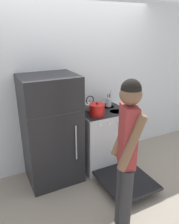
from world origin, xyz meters
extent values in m
plane|color=gray|center=(0.00, 0.00, 0.00)|extent=(14.00, 14.00, 0.00)
cube|color=silver|center=(0.00, 0.03, 1.27)|extent=(10.00, 0.06, 2.55)
cube|color=black|center=(-0.53, -0.32, 0.78)|extent=(0.75, 0.64, 1.56)
cube|color=#2D2D2D|center=(-0.53, -0.64, 1.13)|extent=(0.73, 0.01, 0.01)
cylinder|color=#B2B5BA|center=(-0.30, -0.65, 0.69)|extent=(0.02, 0.02, 0.50)
cube|color=silver|center=(0.30, -0.31, 0.47)|extent=(0.75, 0.63, 0.94)
cube|color=black|center=(0.30, -0.31, 0.93)|extent=(0.73, 0.61, 0.02)
cube|color=black|center=(0.30, -0.60, 0.46)|extent=(0.65, 0.05, 0.72)
cylinder|color=black|center=(0.13, -0.44, 0.93)|extent=(0.20, 0.20, 0.01)
cylinder|color=black|center=(0.47, -0.44, 0.93)|extent=(0.20, 0.20, 0.01)
cylinder|color=black|center=(0.13, -0.19, 0.93)|extent=(0.20, 0.20, 0.01)
cylinder|color=black|center=(0.47, -0.19, 0.93)|extent=(0.20, 0.20, 0.01)
cylinder|color=silver|center=(0.08, -0.64, 0.87)|extent=(0.04, 0.02, 0.04)
cylinder|color=silver|center=(0.23, -0.64, 0.87)|extent=(0.04, 0.02, 0.04)
cylinder|color=silver|center=(0.37, -0.64, 0.87)|extent=(0.04, 0.02, 0.04)
cylinder|color=silver|center=(0.52, -0.64, 0.87)|extent=(0.04, 0.02, 0.04)
cube|color=black|center=(0.30, -1.01, 0.12)|extent=(0.69, 0.76, 0.04)
cube|color=#99999E|center=(0.30, -0.39, 0.42)|extent=(0.61, 0.34, 0.01)
cylinder|color=red|center=(0.13, -0.44, 1.01)|extent=(0.22, 0.22, 0.15)
cylinder|color=red|center=(0.13, -0.44, 1.10)|extent=(0.23, 0.23, 0.02)
sphere|color=black|center=(0.13, -0.44, 1.12)|extent=(0.03, 0.03, 0.03)
cylinder|color=red|center=(0.01, -0.44, 1.07)|extent=(0.03, 0.02, 0.02)
cylinder|color=red|center=(0.25, -0.44, 1.07)|extent=(0.03, 0.02, 0.02)
cylinder|color=silver|center=(0.14, -0.19, 0.99)|extent=(0.18, 0.18, 0.10)
cone|color=silver|center=(0.14, -0.19, 1.05)|extent=(0.17, 0.17, 0.03)
sphere|color=black|center=(0.14, -0.19, 1.07)|extent=(0.02, 0.02, 0.02)
cone|color=silver|center=(0.23, -0.19, 1.00)|extent=(0.10, 0.03, 0.08)
torus|color=black|center=(0.14, -0.19, 1.10)|extent=(0.14, 0.01, 0.14)
cylinder|color=silver|center=(0.49, -0.18, 1.01)|extent=(0.09, 0.09, 0.15)
cylinder|color=#9E7547|center=(0.47, -0.19, 1.06)|extent=(0.02, 0.02, 0.18)
cylinder|color=#232326|center=(0.51, -0.18, 1.06)|extent=(0.03, 0.02, 0.18)
cylinder|color=#B2B5BA|center=(0.51, -0.19, 1.09)|extent=(0.02, 0.06, 0.25)
cylinder|color=#4C4C51|center=(0.51, -0.19, 1.08)|extent=(0.02, 0.02, 0.22)
cylinder|color=#C63D33|center=(0.47, -0.18, 1.05)|extent=(0.02, 0.02, 0.17)
cylinder|color=#2D2D30|center=(-0.17, -1.62, 0.42)|extent=(0.12, 0.12, 0.84)
cylinder|color=#2D2D30|center=(-0.11, -1.47, 0.42)|extent=(0.12, 0.12, 0.84)
cube|color=#9E3333|center=(-0.14, -1.54, 1.15)|extent=(0.20, 0.27, 0.63)
cylinder|color=brown|center=(-0.18, -1.67, 1.15)|extent=(0.27, 0.16, 0.56)
cylinder|color=brown|center=(-0.09, -1.42, 1.15)|extent=(0.27, 0.16, 0.56)
sphere|color=brown|center=(-0.14, -1.54, 1.58)|extent=(0.20, 0.20, 0.20)
sphere|color=black|center=(-0.14, -1.54, 1.62)|extent=(0.19, 0.19, 0.19)
camera|label=1|loc=(-1.30, -3.04, 2.12)|focal=35.00mm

